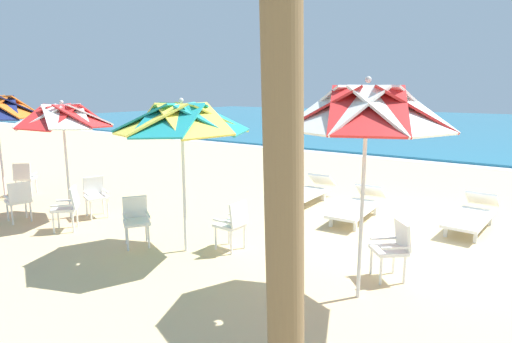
{
  "coord_description": "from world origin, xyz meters",
  "views": [
    {
      "loc": [
        2.09,
        -8.07,
        2.73
      ],
      "look_at": [
        -3.08,
        -0.74,
        1.0
      ],
      "focal_mm": 30.01,
      "sensor_mm": 36.0,
      "label": 1
    }
  ],
  "objects_px": {
    "beach_umbrella_0": "(367,110)",
    "sun_lounger_2": "(307,192)",
    "plastic_chair_4": "(95,194)",
    "palm_tree_2": "(281,58)",
    "beach_umbrella_2": "(63,117)",
    "beach_umbrella_1": "(182,120)",
    "sun_lounger_0": "(472,215)",
    "plastic_chair_8": "(24,177)",
    "sun_lounger_1": "(358,205)",
    "plastic_chair_5": "(19,199)",
    "plastic_chair_3": "(68,206)",
    "plastic_chair_0": "(393,246)",
    "plastic_chair_1": "(136,218)",
    "plastic_chair_2": "(233,222)"
  },
  "relations": [
    {
      "from": "beach_umbrella_0",
      "to": "sun_lounger_2",
      "type": "bearing_deg",
      "value": 126.71
    },
    {
      "from": "plastic_chair_4",
      "to": "palm_tree_2",
      "type": "bearing_deg",
      "value": -22.06
    },
    {
      "from": "sun_lounger_2",
      "to": "beach_umbrella_2",
      "type": "bearing_deg",
      "value": -131.84
    },
    {
      "from": "beach_umbrella_1",
      "to": "sun_lounger_0",
      "type": "bearing_deg",
      "value": 47.64
    },
    {
      "from": "plastic_chair_8",
      "to": "sun_lounger_1",
      "type": "distance_m",
      "value": 8.45
    },
    {
      "from": "beach_umbrella_1",
      "to": "sun_lounger_2",
      "type": "xyz_separation_m",
      "value": [
        0.19,
        3.96,
        -1.96
      ]
    },
    {
      "from": "beach_umbrella_0",
      "to": "plastic_chair_8",
      "type": "distance_m",
      "value": 9.46
    },
    {
      "from": "plastic_chair_8",
      "to": "palm_tree_2",
      "type": "height_order",
      "value": "palm_tree_2"
    },
    {
      "from": "beach_umbrella_1",
      "to": "palm_tree_2",
      "type": "distance_m",
      "value": 3.99
    },
    {
      "from": "plastic_chair_5",
      "to": "sun_lounger_2",
      "type": "relative_size",
      "value": 0.4
    },
    {
      "from": "plastic_chair_3",
      "to": "sun_lounger_0",
      "type": "relative_size",
      "value": 0.4
    },
    {
      "from": "plastic_chair_0",
      "to": "sun_lounger_0",
      "type": "bearing_deg",
      "value": 80.13
    },
    {
      "from": "beach_umbrella_0",
      "to": "plastic_chair_8",
      "type": "relative_size",
      "value": 3.33
    },
    {
      "from": "plastic_chair_3",
      "to": "plastic_chair_4",
      "type": "distance_m",
      "value": 0.95
    },
    {
      "from": "plastic_chair_0",
      "to": "palm_tree_2",
      "type": "bearing_deg",
      "value": -89.63
    },
    {
      "from": "plastic_chair_1",
      "to": "beach_umbrella_1",
      "type": "bearing_deg",
      "value": 17.48
    },
    {
      "from": "beach_umbrella_2",
      "to": "plastic_chair_3",
      "type": "relative_size",
      "value": 2.89
    },
    {
      "from": "plastic_chair_8",
      "to": "plastic_chair_5",
      "type": "bearing_deg",
      "value": -29.01
    },
    {
      "from": "plastic_chair_4",
      "to": "beach_umbrella_2",
      "type": "bearing_deg",
      "value": -131.54
    },
    {
      "from": "plastic_chair_0",
      "to": "plastic_chair_4",
      "type": "height_order",
      "value": "same"
    },
    {
      "from": "plastic_chair_0",
      "to": "plastic_chair_2",
      "type": "relative_size",
      "value": 1.0
    },
    {
      "from": "sun_lounger_2",
      "to": "plastic_chair_0",
      "type": "bearing_deg",
      "value": -44.69
    },
    {
      "from": "beach_umbrella_0",
      "to": "plastic_chair_1",
      "type": "bearing_deg",
      "value": -174.09
    },
    {
      "from": "beach_umbrella_0",
      "to": "plastic_chair_0",
      "type": "height_order",
      "value": "beach_umbrella_0"
    },
    {
      "from": "beach_umbrella_0",
      "to": "plastic_chair_0",
      "type": "xyz_separation_m",
      "value": [
        0.18,
        0.83,
        -1.98
      ]
    },
    {
      "from": "plastic_chair_0",
      "to": "beach_umbrella_0",
      "type": "bearing_deg",
      "value": -102.3
    },
    {
      "from": "plastic_chair_1",
      "to": "plastic_chair_4",
      "type": "distance_m",
      "value": 2.22
    },
    {
      "from": "plastic_chair_4",
      "to": "plastic_chair_5",
      "type": "bearing_deg",
      "value": -128.48
    },
    {
      "from": "sun_lounger_0",
      "to": "sun_lounger_1",
      "type": "distance_m",
      "value": 2.22
    },
    {
      "from": "plastic_chair_8",
      "to": "plastic_chair_0",
      "type": "bearing_deg",
      "value": 3.25
    },
    {
      "from": "plastic_chair_2",
      "to": "sun_lounger_0",
      "type": "xyz_separation_m",
      "value": [
        3.15,
        3.65,
        -0.22
      ]
    },
    {
      "from": "plastic_chair_5",
      "to": "sun_lounger_1",
      "type": "relative_size",
      "value": 0.4
    },
    {
      "from": "plastic_chair_1",
      "to": "plastic_chair_3",
      "type": "relative_size",
      "value": 1.0
    },
    {
      "from": "beach_umbrella_2",
      "to": "sun_lounger_0",
      "type": "height_order",
      "value": "beach_umbrella_2"
    },
    {
      "from": "beach_umbrella_1",
      "to": "palm_tree_2",
      "type": "height_order",
      "value": "palm_tree_2"
    },
    {
      "from": "palm_tree_2",
      "to": "beach_umbrella_1",
      "type": "bearing_deg",
      "value": 145.97
    },
    {
      "from": "plastic_chair_1",
      "to": "plastic_chair_8",
      "type": "xyz_separation_m",
      "value": [
        -5.27,
        0.7,
        0.0
      ]
    },
    {
      "from": "plastic_chair_1",
      "to": "plastic_chair_3",
      "type": "distance_m",
      "value": 1.75
    },
    {
      "from": "plastic_chair_0",
      "to": "beach_umbrella_1",
      "type": "distance_m",
      "value": 3.79
    },
    {
      "from": "sun_lounger_0",
      "to": "palm_tree_2",
      "type": "relative_size",
      "value": 0.45
    },
    {
      "from": "beach_umbrella_1",
      "to": "plastic_chair_4",
      "type": "relative_size",
      "value": 2.99
    },
    {
      "from": "plastic_chair_1",
      "to": "sun_lounger_1",
      "type": "xyz_separation_m",
      "value": [
        2.59,
        3.79,
        -0.22
      ]
    },
    {
      "from": "beach_umbrella_0",
      "to": "plastic_chair_8",
      "type": "bearing_deg",
      "value": 178.18
    },
    {
      "from": "beach_umbrella_0",
      "to": "beach_umbrella_1",
      "type": "xyz_separation_m",
      "value": [
        -3.05,
        -0.12,
        -0.23
      ]
    },
    {
      "from": "plastic_chair_0",
      "to": "plastic_chair_4",
      "type": "relative_size",
      "value": 1.0
    },
    {
      "from": "beach_umbrella_0",
      "to": "palm_tree_2",
      "type": "height_order",
      "value": "palm_tree_2"
    },
    {
      "from": "sun_lounger_0",
      "to": "plastic_chair_4",
      "type": "bearing_deg",
      "value": -150.9
    },
    {
      "from": "palm_tree_2",
      "to": "sun_lounger_2",
      "type": "bearing_deg",
      "value": 116.45
    },
    {
      "from": "plastic_chair_1",
      "to": "sun_lounger_1",
      "type": "height_order",
      "value": "plastic_chair_1"
    },
    {
      "from": "beach_umbrella_2",
      "to": "sun_lounger_0",
      "type": "bearing_deg",
      "value": 30.3
    }
  ]
}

